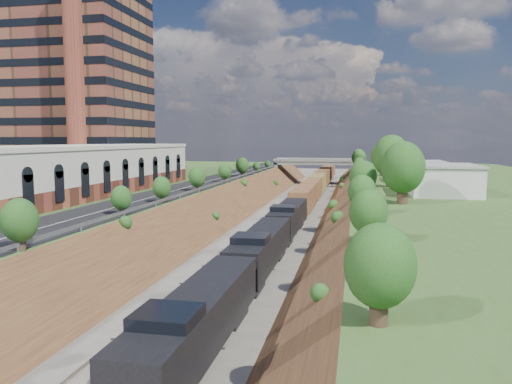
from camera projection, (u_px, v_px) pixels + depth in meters
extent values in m
cube|color=#405723|center=(106.00, 197.00, 90.37)|extent=(44.00, 180.00, 5.00)
cube|color=#405723|center=(497.00, 206.00, 77.34)|extent=(44.00, 180.00, 5.00)
cube|color=olive|center=(223.00, 214.00, 86.29)|extent=(10.00, 180.00, 10.00)
cube|color=olive|center=(353.00, 218.00, 81.95)|extent=(10.00, 180.00, 10.00)
cube|color=gray|center=(271.00, 215.00, 84.62)|extent=(1.58, 180.00, 0.18)
cube|color=gray|center=(302.00, 216.00, 83.59)|extent=(1.58, 180.00, 0.18)
cube|color=black|center=(198.00, 184.00, 86.65)|extent=(8.00, 180.00, 0.10)
cube|color=#99999E|center=(221.00, 182.00, 85.79)|extent=(0.06, 171.00, 0.30)
cube|color=brown|center=(59.00, 189.00, 67.57)|extent=(14.00, 62.00, 2.20)
cube|color=beige|center=(58.00, 165.00, 67.23)|extent=(14.00, 62.00, 4.30)
cube|color=beige|center=(58.00, 147.00, 66.98)|extent=(14.30, 62.30, 0.50)
cube|color=brown|center=(82.00, 70.00, 101.68)|extent=(22.00, 22.00, 44.00)
cylinder|color=brown|center=(74.00, 68.00, 84.72)|extent=(3.20, 3.20, 40.00)
cube|color=gray|center=(277.00, 173.00, 146.50)|extent=(1.50, 8.00, 6.20)
cube|color=gray|center=(357.00, 174.00, 141.95)|extent=(1.50, 8.00, 6.20)
cube|color=gray|center=(316.00, 163.00, 143.90)|extent=(24.00, 8.00, 1.00)
cube|color=gray|center=(315.00, 160.00, 139.92)|extent=(24.00, 0.30, 0.80)
cube|color=gray|center=(317.00, 159.00, 147.72)|extent=(24.00, 0.30, 0.80)
cube|color=silver|center=(442.00, 181.00, 70.95)|extent=(9.00, 12.00, 4.00)
cube|color=silver|center=(420.00, 172.00, 92.51)|extent=(8.00, 10.00, 3.60)
cylinder|color=#473323|center=(402.00, 193.00, 60.61)|extent=(1.30, 1.30, 2.62)
ellipsoid|color=#204C1A|center=(403.00, 167.00, 60.28)|extent=(5.25, 5.25, 6.30)
cylinder|color=#473323|center=(103.00, 216.00, 46.87)|extent=(0.66, 0.66, 1.22)
ellipsoid|color=#204C1A|center=(103.00, 201.00, 46.72)|extent=(2.45, 2.45, 2.94)
cube|color=black|center=(198.00, 318.00, 29.10)|extent=(3.10, 18.62, 3.04)
cube|color=silver|center=(141.00, 373.00, 21.45)|extent=(2.85, 3.00, 0.15)
cube|color=black|center=(167.00, 319.00, 24.24)|extent=(3.04, 3.10, 0.90)
cube|color=black|center=(261.00, 247.00, 48.23)|extent=(3.10, 18.62, 3.04)
cube|color=black|center=(289.00, 217.00, 67.35)|extent=(3.10, 18.62, 3.04)
cube|color=brown|center=(321.00, 180.00, 125.66)|extent=(3.10, 99.10, 3.72)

